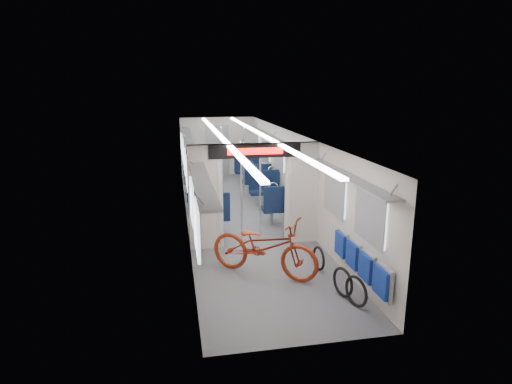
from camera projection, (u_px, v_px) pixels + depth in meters
carriage at (242, 166)px, 11.04m from camera, size 12.00×12.02×2.31m
bicycle at (264, 247)px, 8.04m from camera, size 2.19×1.88×1.14m
flip_bench at (360, 261)px, 7.34m from camera, size 0.12×2.11×0.52m
bike_hoop_a at (356, 293)px, 6.94m from camera, size 0.20×0.52×0.53m
bike_hoop_b at (343, 283)px, 7.27m from camera, size 0.19×0.52×0.53m
bike_hoop_c at (319, 259)px, 8.33m from camera, size 0.11×0.48×0.48m
seat_bay_near_left at (206, 201)px, 11.19m from camera, size 0.96×2.29×1.17m
seat_bay_near_right at (272, 194)px, 11.93m from camera, size 0.95×2.27×1.16m
seat_bay_far_left at (198, 173)px, 14.89m from camera, size 0.93×2.17×1.13m
seat_bay_far_right at (252, 172)px, 15.02m from camera, size 0.94×2.19×1.14m
stanchion_near_left at (241, 191)px, 9.83m from camera, size 0.04×0.04×2.30m
stanchion_near_right at (260, 190)px, 9.97m from camera, size 0.04×0.04×2.30m
stanchion_far_left at (222, 164)px, 13.19m from camera, size 0.04×0.04×2.30m
stanchion_far_right at (244, 165)px, 13.09m from camera, size 0.05×0.05×2.30m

